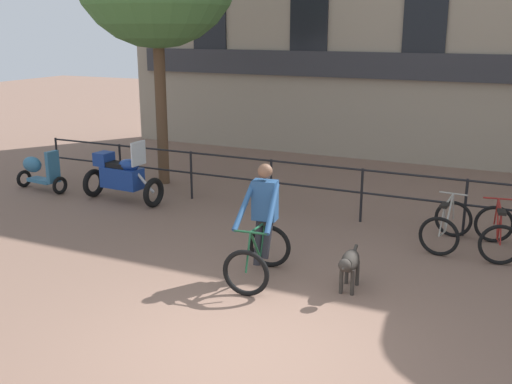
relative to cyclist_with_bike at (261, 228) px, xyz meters
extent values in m
plane|color=#7A5B4C|center=(0.64, -2.02, -0.76)|extent=(60.00, 60.00, 0.00)
cylinder|color=black|center=(-6.86, 3.18, -0.24)|extent=(0.05, 0.05, 1.05)
cylinder|color=black|center=(-4.99, 3.18, -0.24)|extent=(0.05, 0.05, 1.05)
cylinder|color=black|center=(-3.11, 3.18, -0.24)|extent=(0.05, 0.05, 1.05)
cylinder|color=black|center=(-1.24, 3.18, -0.24)|extent=(0.05, 0.05, 1.05)
cylinder|color=black|center=(0.64, 3.18, -0.24)|extent=(0.05, 0.05, 1.05)
cylinder|color=black|center=(2.51, 3.18, -0.24)|extent=(0.05, 0.05, 1.05)
cylinder|color=black|center=(0.64, 3.18, 0.26)|extent=(15.00, 0.04, 0.04)
cylinder|color=black|center=(0.64, 3.18, -0.19)|extent=(15.00, 0.04, 0.04)
cube|color=#333338|center=(0.64, 8.62, 1.84)|extent=(17.10, 0.12, 0.70)
torus|color=black|center=(0.08, -0.68, -0.42)|extent=(0.68, 0.15, 0.68)
torus|color=black|center=(-0.05, 0.41, -0.42)|extent=(0.68, 0.15, 0.68)
cylinder|color=#194C2D|center=(0.03, -0.26, -0.19)|extent=(0.09, 0.49, 0.60)
cylinder|color=#194C2D|center=(-0.01, 0.07, -0.22)|extent=(0.06, 0.23, 0.52)
cylinder|color=#194C2D|center=(0.02, -0.16, 0.07)|extent=(0.11, 0.66, 0.10)
cylinder|color=#194C2D|center=(-0.02, 0.19, -0.45)|extent=(0.08, 0.44, 0.08)
cylinder|color=#194C2D|center=(-0.03, 0.29, -0.19)|extent=(0.05, 0.27, 0.47)
cylinder|color=#194C2D|center=(0.07, -0.58, -0.16)|extent=(0.05, 0.23, 0.54)
cylinder|color=#194C2D|center=(0.06, -0.49, 0.10)|extent=(0.48, 0.09, 0.03)
cube|color=black|center=(-0.02, 0.17, 0.06)|extent=(0.15, 0.25, 0.05)
cube|color=navy|center=(-0.02, 0.17, 0.39)|extent=(0.38, 0.26, 0.60)
sphere|color=brown|center=(-0.02, 0.17, 0.83)|extent=(0.22, 0.22, 0.22)
cylinder|color=navy|center=(-0.19, -0.18, 0.37)|extent=(0.10, 0.71, 0.60)
cylinder|color=navy|center=(0.23, -0.13, 0.37)|extent=(0.22, 0.71, 0.60)
cylinder|color=black|center=(-0.08, 0.06, -0.25)|extent=(0.17, 0.32, 0.69)
cylinder|color=black|center=(0.06, 0.08, -0.19)|extent=(0.11, 0.30, 0.58)
ellipsoid|color=#332D28|center=(1.32, 0.13, -0.33)|extent=(0.28, 0.57, 0.28)
cylinder|color=#332D28|center=(1.34, -0.09, -0.31)|extent=(0.17, 0.16, 0.17)
sphere|color=#332D28|center=(1.35, -0.24, -0.25)|extent=(0.18, 0.18, 0.18)
cone|color=#332D28|center=(1.35, -0.32, -0.27)|extent=(0.10, 0.11, 0.10)
cylinder|color=#332D28|center=(1.29, 0.46, -0.27)|extent=(0.06, 0.19, 0.11)
cylinder|color=#332D28|center=(1.26, -0.05, -0.58)|extent=(0.06, 0.06, 0.38)
cylinder|color=#332D28|center=(1.41, -0.04, -0.58)|extent=(0.06, 0.06, 0.38)
cylinder|color=#332D28|center=(1.23, 0.30, -0.58)|extent=(0.06, 0.06, 0.38)
cylinder|color=#332D28|center=(1.38, 0.31, -0.58)|extent=(0.06, 0.06, 0.38)
torus|color=black|center=(-3.50, 2.32, -0.45)|extent=(0.16, 0.63, 0.62)
torus|color=black|center=(-5.14, 2.41, -0.45)|extent=(0.16, 0.63, 0.62)
cube|color=navy|center=(-4.32, 2.37, -0.23)|extent=(0.93, 0.45, 0.44)
ellipsoid|color=navy|center=(-4.12, 2.35, 0.07)|extent=(0.50, 0.35, 0.24)
cube|color=black|center=(-4.43, 2.37, 0.04)|extent=(0.58, 0.33, 0.10)
cylinder|color=#B2B2B7|center=(-3.71, 2.33, -0.27)|extent=(0.46, 0.09, 0.41)
cube|color=silver|center=(-3.85, 2.34, 0.34)|extent=(0.06, 0.44, 0.50)
cube|color=navy|center=(-4.79, 2.39, 0.13)|extent=(0.34, 0.38, 0.28)
torus|color=black|center=(2.35, 3.06, -0.43)|extent=(0.66, 0.12, 0.66)
torus|color=black|center=(2.26, 2.01, -0.43)|extent=(0.66, 0.12, 0.66)
cylinder|color=#9E998E|center=(2.31, 2.65, -0.20)|extent=(0.07, 0.47, 0.58)
cylinder|color=#9E998E|center=(2.28, 2.33, -0.24)|extent=(0.05, 0.22, 0.51)
cylinder|color=#9E998E|center=(2.30, 2.55, 0.05)|extent=(0.09, 0.63, 0.10)
cylinder|color=#9E998E|center=(2.27, 2.22, -0.46)|extent=(0.06, 0.42, 0.07)
cylinder|color=#9E998E|center=(2.27, 2.12, -0.21)|extent=(0.04, 0.25, 0.46)
cylinder|color=#9E998E|center=(2.34, 2.96, -0.18)|extent=(0.04, 0.21, 0.52)
cylinder|color=#9E998E|center=(2.33, 2.87, 0.08)|extent=(0.48, 0.07, 0.03)
cube|color=black|center=(2.28, 2.24, 0.03)|extent=(0.14, 0.25, 0.05)
torus|color=black|center=(3.02, 3.05, -0.43)|extent=(0.66, 0.16, 0.66)
torus|color=black|center=(3.18, 2.01, -0.43)|extent=(0.66, 0.16, 0.66)
cylinder|color=maroon|center=(3.09, 2.65, -0.20)|extent=(0.10, 0.47, 0.58)
cylinder|color=maroon|center=(3.13, 2.33, -0.24)|extent=(0.07, 0.22, 0.51)
cylinder|color=maroon|center=(3.10, 2.55, 0.05)|extent=(0.13, 0.63, 0.10)
cylinder|color=maroon|center=(3.15, 2.22, -0.46)|extent=(0.09, 0.42, 0.07)
cylinder|color=maroon|center=(3.17, 2.13, -0.21)|extent=(0.06, 0.25, 0.46)
cylinder|color=maroon|center=(3.04, 2.96, -0.18)|extent=(0.06, 0.21, 0.52)
cylinder|color=maroon|center=(3.05, 2.86, 0.08)|extent=(0.48, 0.10, 0.03)
cube|color=black|center=(3.15, 2.24, 0.03)|extent=(0.16, 0.26, 0.05)
torus|color=black|center=(-5.96, 2.25, -0.56)|extent=(0.12, 0.41, 0.40)
torus|color=black|center=(-7.15, 2.37, -0.56)|extent=(0.12, 0.41, 0.40)
cube|color=teal|center=(-6.56, 2.31, -0.52)|extent=(0.70, 0.35, 0.08)
cube|color=teal|center=(-6.14, 2.27, -0.16)|extent=(0.13, 0.33, 0.72)
ellipsoid|color=teal|center=(-6.82, 2.34, -0.18)|extent=(0.55, 0.35, 0.36)
cylinder|color=brown|center=(-4.42, 4.08, 1.22)|extent=(0.26, 0.26, 3.96)
camera|label=1|loc=(3.44, -7.55, 2.86)|focal=42.00mm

